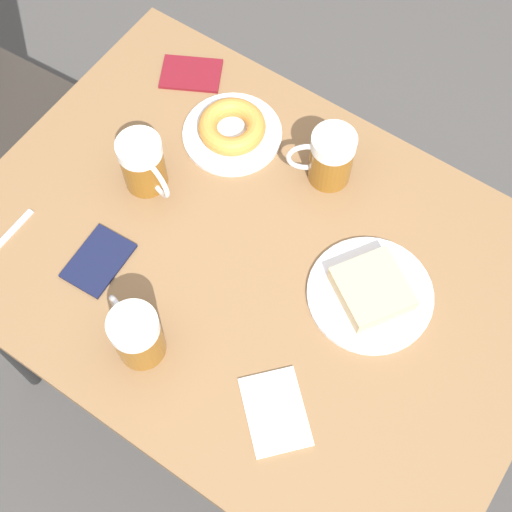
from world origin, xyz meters
The scene contains 10 objects.
ground_plane centered at (0.00, 0.00, 0.00)m, with size 8.00×8.00×0.00m, color #474442.
table centered at (0.00, 0.00, 0.69)m, with size 0.78×1.10×0.75m.
plate_with_cake centered at (0.06, -0.21, 0.77)m, with size 0.23×0.23×0.05m.
plate_with_donut centered at (0.21, 0.20, 0.77)m, with size 0.20×0.20×0.05m.
beer_mug_left centered at (-0.25, 0.07, 0.81)m, with size 0.09×0.13×0.12m.
beer_mug_center centered at (0.23, -0.01, 0.81)m, with size 0.09×0.12×0.12m.
beer_mug_right centered at (0.02, 0.27, 0.81)m, with size 0.09×0.13×0.12m.
napkin_folded centered at (-0.22, -0.19, 0.75)m, with size 0.17×0.17×0.00m.
passport_near_edge centered at (-0.17, 0.24, 0.76)m, with size 0.13×0.10×0.01m.
passport_far_edge centered at (0.29, 0.36, 0.76)m, with size 0.14×0.15×0.01m.
Camera 1 is at (-0.47, -0.32, 1.94)m, focal length 50.00 mm.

